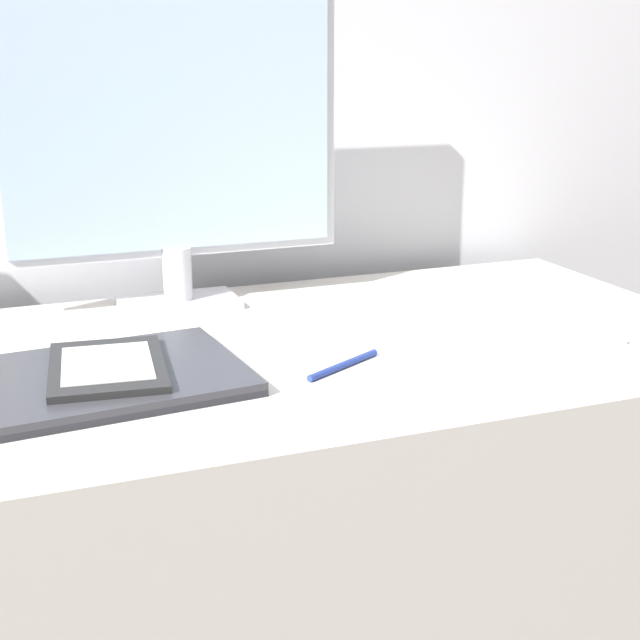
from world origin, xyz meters
TOP-DOWN VIEW (x-y plane):
  - desk at (0.00, 0.16)m, footprint 1.42×0.67m
  - monitor at (-0.02, 0.41)m, footprint 0.53×0.11m
  - keyboard at (0.36, 0.04)m, footprint 0.30×0.11m
  - laptop at (-0.18, 0.09)m, footprint 0.35×0.28m
  - ereader at (-0.18, 0.10)m, footprint 0.16×0.21m
  - pen at (0.11, 0.04)m, footprint 0.12×0.07m

SIDE VIEW (x-z plane):
  - desk at x=0.00m, z-range 0.00..0.72m
  - pen at x=0.11m, z-range 0.72..0.73m
  - keyboard at x=0.36m, z-range 0.72..0.73m
  - laptop at x=-0.18m, z-range 0.72..0.74m
  - ereader at x=-0.18m, z-range 0.74..0.75m
  - monitor at x=-0.02m, z-range 0.74..1.23m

